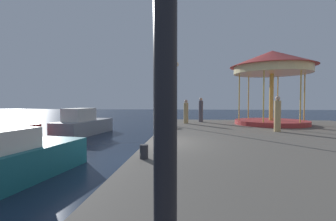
{
  "coord_description": "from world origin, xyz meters",
  "views": [
    {
      "loc": [
        1.71,
        -9.44,
        2.44
      ],
      "look_at": [
        0.53,
        3.76,
        1.92
      ],
      "focal_mm": 25.49,
      "sensor_mm": 36.0,
      "label": 1
    }
  ],
  "objects": [
    {
      "name": "person_near_carousel",
      "position": [
        2.61,
        9.41,
        1.7
      ],
      "size": [
        0.34,
        0.34,
        1.91
      ],
      "color": "#514C56",
      "rests_on": "quay_dock"
    },
    {
      "name": "lamp_post_mid_promenade",
      "position": [
        0.85,
        5.9,
        3.67
      ],
      "size": [
        0.36,
        0.36,
        4.18
      ],
      "color": "black",
      "rests_on": "quay_dock"
    },
    {
      "name": "carousel",
      "position": [
        7.43,
        7.8,
        4.62
      ],
      "size": [
        5.71,
        5.71,
        5.14
      ],
      "color": "#B23333",
      "rests_on": "quay_dock"
    },
    {
      "name": "motorboat_teal",
      "position": [
        -3.6,
        -2.54,
        0.63
      ],
      "size": [
        2.42,
        4.68,
        1.63
      ],
      "color": "#19606B",
      "rests_on": "ground"
    },
    {
      "name": "ground_plane",
      "position": [
        0.0,
        0.0,
        0.0
      ],
      "size": [
        120.0,
        120.0,
        0.0
      ],
      "primitive_type": "plane",
      "color": "#162338"
    },
    {
      "name": "bollard_center",
      "position": [
        0.43,
        -2.81,
        1.0
      ],
      "size": [
        0.24,
        0.24,
        0.4
      ],
      "primitive_type": "cylinder",
      "color": "#2D2D33",
      "rests_on": "quay_dock"
    },
    {
      "name": "quay_dock",
      "position": [
        6.79,
        0.0,
        0.4
      ],
      "size": [
        13.58,
        23.59,
        0.8
      ],
      "primitive_type": "cube",
      "color": "#5B564F",
      "rests_on": "ground"
    },
    {
      "name": "bollard_south",
      "position": [
        0.63,
        5.52,
        1.0
      ],
      "size": [
        0.24,
        0.24,
        0.4
      ],
      "primitive_type": "cylinder",
      "color": "#2D2D33",
      "rests_on": "quay_dock"
    },
    {
      "name": "bollard_north",
      "position": [
        0.6,
        4.94,
        1.0
      ],
      "size": [
        0.24,
        0.24,
        0.4
      ],
      "primitive_type": "cylinder",
      "color": "#2D2D33",
      "rests_on": "quay_dock"
    },
    {
      "name": "motorboat_grey",
      "position": [
        -6.02,
        7.3,
        0.72
      ],
      "size": [
        2.68,
        5.46,
        1.93
      ],
      "color": "gray",
      "rests_on": "ground"
    },
    {
      "name": "person_mid_promenade",
      "position": [
        6.42,
        3.78,
        1.7
      ],
      "size": [
        0.34,
        0.34,
        1.91
      ],
      "color": "tan",
      "rests_on": "quay_dock"
    },
    {
      "name": "person_by_the_water",
      "position": [
        1.47,
        8.05,
        1.62
      ],
      "size": [
        0.34,
        0.34,
        1.75
      ],
      "color": "tan",
      "rests_on": "quay_dock"
    }
  ]
}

